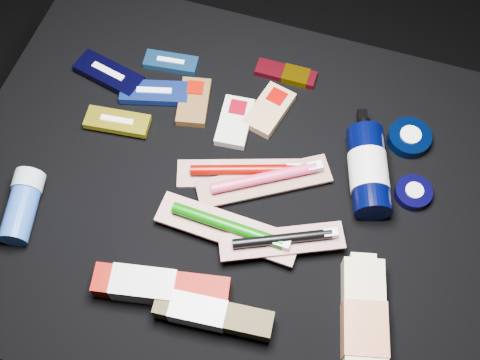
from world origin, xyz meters
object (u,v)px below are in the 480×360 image
(lotion_bottle, at_px, (369,170))
(toothpaste_carton_red, at_px, (156,287))
(bodywash_bottle, at_px, (364,320))
(deodorant_stick, at_px, (23,205))

(lotion_bottle, distance_m, toothpaste_carton_red, 0.41)
(lotion_bottle, bearing_deg, toothpaste_carton_red, -150.11)
(lotion_bottle, height_order, toothpaste_carton_red, lotion_bottle)
(lotion_bottle, distance_m, bodywash_bottle, 0.26)
(toothpaste_carton_red, bearing_deg, lotion_bottle, 36.52)
(bodywash_bottle, height_order, toothpaste_carton_red, toothpaste_carton_red)
(bodywash_bottle, xyz_separation_m, deodorant_stick, (-0.60, 0.01, 0.01))
(lotion_bottle, relative_size, toothpaste_carton_red, 0.95)
(lotion_bottle, relative_size, deodorant_stick, 1.58)
(lotion_bottle, distance_m, deodorant_stick, 0.60)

